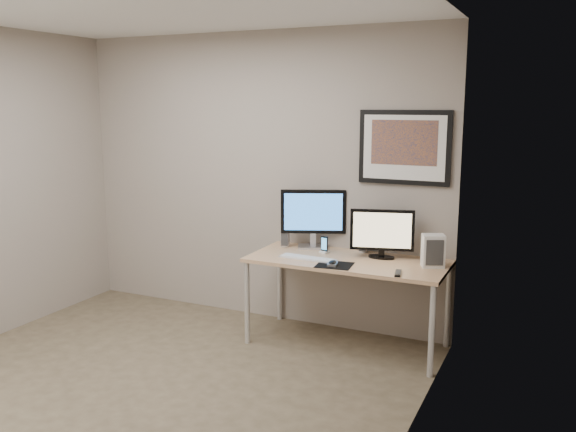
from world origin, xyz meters
name	(u,v)px	position (x,y,z in m)	size (l,w,h in m)	color
floor	(146,389)	(0.00, 0.00, 0.00)	(3.60, 3.60, 0.00)	#4A402E
room	(176,150)	(0.00, 0.45, 1.64)	(3.60, 3.60, 3.60)	white
desk	(347,267)	(1.00, 1.35, 0.66)	(1.60, 0.70, 0.73)	#9E7C4C
framed_art	(404,147)	(1.35, 1.68, 1.62)	(0.75, 0.04, 0.60)	black
monitor_large	(313,216)	(0.59, 1.60, 1.01)	(0.53, 0.27, 0.51)	silver
monitor_tv	(382,232)	(1.24, 1.50, 0.95)	(0.50, 0.17, 0.40)	black
speaker_left	(285,236)	(0.35, 1.53, 0.83)	(0.08, 0.08, 0.20)	silver
speaker_right	(364,241)	(1.04, 1.63, 0.83)	(0.08, 0.08, 0.20)	silver
phone_dock	(324,245)	(0.75, 1.47, 0.80)	(0.07, 0.07, 0.14)	black
keyboard	(308,258)	(0.71, 1.22, 0.74)	(0.47, 0.13, 0.02)	silver
mousepad	(334,265)	(0.97, 1.13, 0.73)	(0.27, 0.24, 0.00)	black
mouse	(333,263)	(0.96, 1.11, 0.75)	(0.06, 0.11, 0.04)	black
remote	(398,273)	(1.49, 1.09, 0.74)	(0.04, 0.16, 0.02)	black
fan_unit	(433,251)	(1.67, 1.41, 0.86)	(0.17, 0.12, 0.25)	silver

